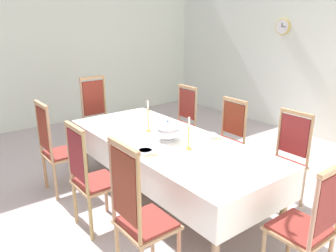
# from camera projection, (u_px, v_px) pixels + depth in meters

# --- Properties ---
(ground) EXTENTS (7.62, 6.68, 0.04)m
(ground) POSITION_uv_depth(u_px,v_px,m) (175.00, 195.00, 4.16)
(ground) COLOR #B5A8AB
(back_wall) EXTENTS (7.62, 0.08, 3.58)m
(back_wall) POSITION_uv_depth(u_px,v_px,m) (333.00, 37.00, 5.56)
(back_wall) COLOR silver
(back_wall) RESTS_ON ground
(left_wall) EXTENTS (0.08, 6.68, 3.58)m
(left_wall) POSITION_uv_depth(u_px,v_px,m) (53.00, 34.00, 6.51)
(left_wall) COLOR silver
(left_wall) RESTS_ON ground
(dining_table) EXTENTS (2.77, 1.15, 0.74)m
(dining_table) POSITION_uv_depth(u_px,v_px,m) (167.00, 145.00, 3.88)
(dining_table) COLOR tan
(dining_table) RESTS_ON ground
(tablecloth) EXTENTS (2.79, 1.17, 0.35)m
(tablecloth) POSITION_uv_depth(u_px,v_px,m) (167.00, 146.00, 3.88)
(tablecloth) COLOR white
(tablecloth) RESTS_ON dining_table
(chair_south_a) EXTENTS (0.44, 0.42, 1.16)m
(chair_south_a) POSITION_uv_depth(u_px,v_px,m) (56.00, 147.00, 4.03)
(chair_south_a) COLOR tan
(chair_south_a) RESTS_ON ground
(chair_north_a) EXTENTS (0.44, 0.42, 1.10)m
(chair_north_a) POSITION_uv_depth(u_px,v_px,m) (181.00, 120.00, 5.17)
(chair_north_a) COLOR tan
(chair_north_a) RESTS_ON ground
(chair_south_b) EXTENTS (0.44, 0.42, 1.13)m
(chair_south_b) POSITION_uv_depth(u_px,v_px,m) (91.00, 176.00, 3.31)
(chair_south_b) COLOR #AA7A5D
(chair_south_b) RESTS_ON ground
(chair_north_b) EXTENTS (0.44, 0.42, 1.07)m
(chair_north_b) POSITION_uv_depth(u_px,v_px,m) (226.00, 138.00, 4.45)
(chair_north_b) COLOR #AF755D
(chair_north_b) RESTS_ON ground
(chair_south_c) EXTENTS (0.44, 0.42, 1.23)m
(chair_south_c) POSITION_uv_depth(u_px,v_px,m) (139.00, 213.00, 2.62)
(chair_south_c) COLOR #A5785A
(chair_south_c) RESTS_ON ground
(chair_north_c) EXTENTS (0.44, 0.42, 1.10)m
(chair_north_c) POSITION_uv_depth(u_px,v_px,m) (285.00, 158.00, 3.77)
(chair_north_c) COLOR tan
(chair_north_c) RESTS_ON ground
(chair_head_west) EXTENTS (0.42, 0.44, 1.23)m
(chair_head_west) POSITION_uv_depth(u_px,v_px,m) (98.00, 116.00, 5.25)
(chair_head_west) COLOR tan
(chair_head_west) RESTS_ON ground
(chair_head_east) EXTENTS (0.42, 0.44, 1.10)m
(chair_head_east) POSITION_uv_depth(u_px,v_px,m) (308.00, 224.00, 2.55)
(chair_head_east) COLOR #A5805E
(chair_head_east) RESTS_ON ground
(soup_tureen) EXTENTS (0.30, 0.30, 0.24)m
(soup_tureen) POSITION_uv_depth(u_px,v_px,m) (168.00, 130.00, 3.81)
(soup_tureen) COLOR silver
(soup_tureen) RESTS_ON tablecloth
(candlestick_west) EXTENTS (0.07, 0.07, 0.39)m
(candlestick_west) POSITION_uv_depth(u_px,v_px,m) (148.00, 119.00, 4.09)
(candlestick_west) COLOR gold
(candlestick_west) RESTS_ON tablecloth
(candlestick_east) EXTENTS (0.07, 0.07, 0.36)m
(candlestick_east) POSITION_uv_depth(u_px,v_px,m) (189.00, 137.00, 3.52)
(candlestick_east) COLOR gold
(candlestick_east) RESTS_ON tablecloth
(bowl_near_left) EXTENTS (0.17, 0.17, 0.04)m
(bowl_near_left) POSITION_uv_depth(u_px,v_px,m) (210.00, 135.00, 3.93)
(bowl_near_left) COLOR silver
(bowl_near_left) RESTS_ON tablecloth
(bowl_near_right) EXTENTS (0.17, 0.17, 0.03)m
(bowl_near_right) POSITION_uv_depth(u_px,v_px,m) (145.00, 151.00, 3.46)
(bowl_near_right) COLOR silver
(bowl_near_right) RESTS_ON tablecloth
(spoon_primary) EXTENTS (0.04, 0.18, 0.01)m
(spoon_primary) POSITION_uv_depth(u_px,v_px,m) (219.00, 139.00, 3.86)
(spoon_primary) COLOR gold
(spoon_primary) RESTS_ON tablecloth
(spoon_secondary) EXTENTS (0.04, 0.18, 0.01)m
(spoon_secondary) POSITION_uv_depth(u_px,v_px,m) (154.00, 155.00, 3.40)
(spoon_secondary) COLOR gold
(spoon_secondary) RESTS_ON tablecloth
(mounted_clock) EXTENTS (0.29, 0.06, 0.29)m
(mounted_clock) POSITION_uv_depth(u_px,v_px,m) (283.00, 27.00, 6.19)
(mounted_clock) COLOR #D1B251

